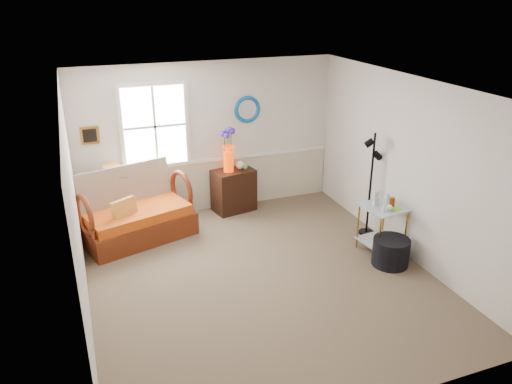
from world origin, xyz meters
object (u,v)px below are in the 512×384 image
object	(u,v)px
lamp_stand	(117,211)
ottoman	(391,252)
loveseat	(136,206)
cabinet	(234,190)
floor_lamp	(370,185)
side_table	(382,229)

from	to	relation	value
lamp_stand	ottoman	world-z (taller)	lamp_stand
loveseat	lamp_stand	xyz separation A→B (m)	(-0.25, 0.51, -0.27)
loveseat	cabinet	bearing A→B (deg)	-1.86
loveseat	lamp_stand	world-z (taller)	loveseat
lamp_stand	ottoman	bearing A→B (deg)	-36.76
cabinet	loveseat	bearing A→B (deg)	-176.15
loveseat	floor_lamp	size ratio (longest dim) A/B	1.00
cabinet	floor_lamp	distance (m)	2.41
loveseat	side_table	distance (m)	3.77
lamp_stand	side_table	size ratio (longest dim) A/B	0.77
cabinet	ottoman	world-z (taller)	cabinet
cabinet	side_table	size ratio (longest dim) A/B	1.03
loveseat	floor_lamp	xyz separation A→B (m)	(3.48, -1.15, 0.29)
side_table	floor_lamp	bearing A→B (deg)	77.07
loveseat	ottoman	distance (m)	3.91
loveseat	floor_lamp	distance (m)	3.68
side_table	ottoman	xyz separation A→B (m)	(-0.08, -0.39, -0.17)
floor_lamp	ottoman	size ratio (longest dim) A/B	3.21
cabinet	side_table	xyz separation A→B (m)	(1.59, -2.20, -0.01)
ottoman	lamp_stand	bearing A→B (deg)	143.24
loveseat	cabinet	distance (m)	1.83
cabinet	ottoman	distance (m)	3.00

